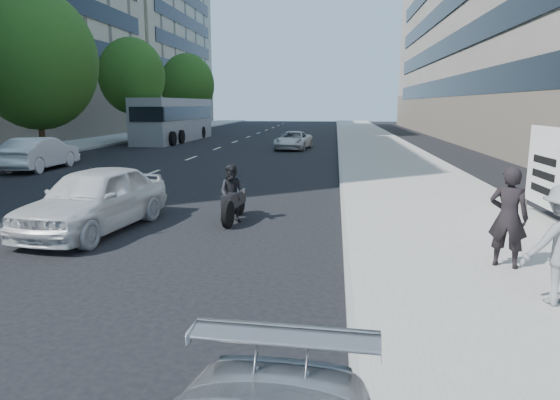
# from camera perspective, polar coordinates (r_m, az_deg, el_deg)

# --- Properties ---
(ground) EXTENTS (160.00, 160.00, 0.00)m
(ground) POSITION_cam_1_polar(r_m,az_deg,el_deg) (6.90, -4.41, -13.67)
(ground) COLOR black
(ground) RESTS_ON ground
(near_sidewalk) EXTENTS (5.00, 120.00, 0.15)m
(near_sidewalk) POSITION_cam_1_polar(r_m,az_deg,el_deg) (26.46, 12.35, 4.59)
(near_sidewalk) COLOR gray
(near_sidewalk) RESTS_ON ground
(far_sidewalk) EXTENTS (4.50, 120.00, 0.15)m
(far_sidewalk) POSITION_cam_1_polar(r_m,az_deg,el_deg) (31.85, -28.17, 4.58)
(far_sidewalk) COLOR gray
(far_sidewalk) RESTS_ON ground
(far_bldg_north) EXTENTS (22.00, 28.00, 28.00)m
(far_bldg_north) POSITION_cam_1_polar(r_m,az_deg,el_deg) (75.78, -19.19, 18.77)
(far_bldg_north) COLOR #BBB08C
(far_bldg_north) RESTS_ON ground
(tree_far_c) EXTENTS (6.00, 6.00, 8.47)m
(tree_far_c) POSITION_cam_1_polar(r_m,az_deg,el_deg) (28.47, -26.17, 14.16)
(tree_far_c) COLOR #382616
(tree_far_c) RESTS_ON ground
(tree_far_d) EXTENTS (4.80, 4.80, 7.65)m
(tree_far_d) POSITION_cam_1_polar(r_m,az_deg,el_deg) (39.16, -16.57, 13.42)
(tree_far_d) COLOR #382616
(tree_far_d) RESTS_ON ground
(tree_far_e) EXTENTS (5.40, 5.40, 7.89)m
(tree_far_e) POSITION_cam_1_polar(r_m,az_deg,el_deg) (52.36, -10.54, 12.81)
(tree_far_e) COLOR #382616
(tree_far_e) RESTS_ON ground
(pedestrian_woman) EXTENTS (0.74, 0.65, 1.71)m
(pedestrian_woman) POSITION_cam_1_polar(r_m,az_deg,el_deg) (9.18, 24.64, -1.79)
(pedestrian_woman) COLOR black
(pedestrian_woman) RESTS_ON near_sidewalk
(protest_banner) EXTENTS (0.08, 3.06, 2.20)m
(protest_banner) POSITION_cam_1_polar(r_m,az_deg,el_deg) (12.98, 28.83, 3.07)
(protest_banner) COLOR #4C4C4C
(protest_banner) RESTS_ON near_sidewalk
(white_sedan_near) EXTENTS (2.31, 4.55, 1.48)m
(white_sedan_near) POSITION_cam_1_polar(r_m,az_deg,el_deg) (12.12, -20.43, 0.12)
(white_sedan_near) COLOR silver
(white_sedan_near) RESTS_ON ground
(white_sedan_mid) EXTENTS (1.65, 4.43, 1.45)m
(white_sedan_mid) POSITION_cam_1_polar(r_m,az_deg,el_deg) (24.61, -25.78, 4.82)
(white_sedan_mid) COLOR silver
(white_sedan_mid) RESTS_ON ground
(white_sedan_far) EXTENTS (2.44, 4.36, 1.15)m
(white_sedan_far) POSITION_cam_1_polar(r_m,az_deg,el_deg) (32.30, 1.55, 6.83)
(white_sedan_far) COLOR silver
(white_sedan_far) RESTS_ON ground
(motorcycle) EXTENTS (0.76, 2.05, 1.42)m
(motorcycle) POSITION_cam_1_polar(r_m,az_deg,el_deg) (12.31, -5.38, 0.42)
(motorcycle) COLOR black
(motorcycle) RESTS_ON ground
(bus) EXTENTS (2.90, 12.11, 3.30)m
(bus) POSITION_cam_1_polar(r_m,az_deg,el_deg) (40.55, -11.91, 8.93)
(bus) COLOR gray
(bus) RESTS_ON ground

